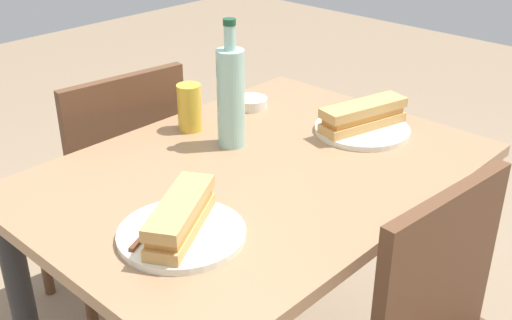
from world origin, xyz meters
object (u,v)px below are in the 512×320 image
Objects in this scene: dining_table at (256,213)px; olive_bowl at (251,103)px; plate_near at (362,129)px; water_bottle at (231,96)px; chair_far at (117,181)px; knife_far at (151,229)px; baguette_sandwich_near at (363,115)px; knife_near at (345,120)px; plate_far at (182,234)px; beer_glass at (189,107)px; baguette_sandwich_far at (180,216)px.

dining_table is 0.41m from olive_bowl.
water_bottle is at bearing 145.76° from plate_near.
knife_far is at bearing -118.34° from chair_far.
baguette_sandwich_near reaches higher than plate_near.
water_bottle is at bearing 68.94° from dining_table.
water_bottle reaches higher than knife_near.
knife_near is 0.29m from olive_bowl.
chair_far is 4.99× the size of knife_near.
chair_far is 2.70× the size of water_bottle.
dining_table is 1.23× the size of chair_far.
knife_far is 0.70m from olive_bowl.
plate_near is (0.35, -0.65, 0.26)m from chair_far.
dining_table is 6.35× the size of knife_far.
knife_near is at bearing 3.72° from knife_far.
plate_far is at bearing -172.25° from knife_near.
chair_far is 0.80m from baguette_sandwich_near.
plate_far is 0.78× the size of water_bottle.
knife_near is 1.38× the size of beer_glass.
chair_far is at bearing 61.66° from knife_far.
plate_far is 0.52m from beer_glass.
beer_glass reaches higher than olive_bowl.
knife_near is 0.74× the size of baguette_sandwich_far.
olive_bowl is at bearing 45.25° from dining_table.
knife_near reaches higher than dining_table.
plate_far is (-0.66, -0.09, -0.01)m from knife_near.
knife_far is 1.82× the size of olive_bowl.
baguette_sandwich_near is 1.47× the size of knife_near.
olive_bowl is at bearing 32.20° from plate_far.
dining_table is 0.39m from knife_far.
olive_bowl is at bearing -2.95° from beer_glass.
dining_table is at bearing 8.43° from knife_far.
baguette_sandwich_near is 1.02× the size of plate_far.
baguette_sandwich_far is 0.07m from knife_far.
knife_near is (0.00, 0.06, 0.01)m from plate_near.
knife_near is at bearing 86.77° from baguette_sandwich_near.
beer_glass is (-0.30, 0.35, 0.01)m from baguette_sandwich_near.
water_bottle reaches higher than baguette_sandwich_near.
baguette_sandwich_near is 0.66m from plate_far.
chair_far reaches higher than baguette_sandwich_near.
water_bottle is (0.05, 0.13, 0.26)m from dining_table.
baguette_sandwich_far is 1.86× the size of beer_glass.
knife_near is (0.35, -0.01, 0.14)m from dining_table.
plate_near is 0.98× the size of baguette_sandwich_near.
knife_near is at bearing -58.92° from chair_far.
olive_bowl is (0.22, 0.14, -0.12)m from water_bottle.
knife_near is at bearing 86.77° from plate_near.
beer_glass reaches higher than plate_far.
dining_table is 4.26× the size of plate_far.
olive_bowl is at bearing 102.70° from plate_near.
plate_near is (0.34, -0.07, 0.13)m from dining_table.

